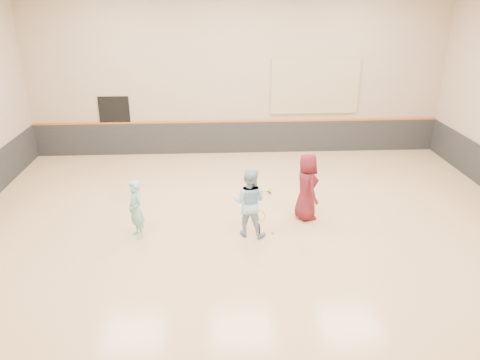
{
  "coord_description": "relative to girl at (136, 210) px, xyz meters",
  "views": [
    {
      "loc": [
        -0.84,
        -10.85,
        5.76
      ],
      "look_at": [
        -0.23,
        0.4,
        1.15
      ],
      "focal_mm": 35.0,
      "sensor_mm": 36.0,
      "label": 1
    }
  ],
  "objects": [
    {
      "name": "ball_beside_spare",
      "position": [
        3.05,
        2.06,
        -0.71
      ],
      "size": [
        0.07,
        0.07,
        0.07
      ],
      "primitive_type": "sphere",
      "color": "#CBD331",
      "rests_on": "floor"
    },
    {
      "name": "room",
      "position": [
        2.84,
        0.38,
        0.07
      ],
      "size": [
        15.04,
        12.04,
        6.22
      ],
      "color": "tan",
      "rests_on": "ground"
    },
    {
      "name": "young_man",
      "position": [
        4.38,
        0.8,
        0.17
      ],
      "size": [
        0.76,
        1.0,
        1.82
      ],
      "primitive_type": "imported",
      "rotation": [
        0.0,
        0.0,
        1.8
      ],
      "color": "maroon",
      "rests_on": "floor"
    },
    {
      "name": "wainscot_back",
      "position": [
        2.84,
        6.35,
        -0.14
      ],
      "size": [
        14.9,
        0.04,
        1.2
      ],
      "primitive_type": "cube",
      "color": "#232326",
      "rests_on": "floor"
    },
    {
      "name": "held_racket",
      "position": [
        3.01,
        -0.22,
        -0.14
      ],
      "size": [
        0.44,
        0.44,
        0.64
      ],
      "primitive_type": null,
      "color": "#A1BC29",
      "rests_on": "instructor"
    },
    {
      "name": "doorway",
      "position": [
        -1.66,
        6.36,
        0.36
      ],
      "size": [
        1.1,
        0.05,
        2.2
      ],
      "primitive_type": "cube",
      "color": "black",
      "rests_on": "floor"
    },
    {
      "name": "accent_stripe",
      "position": [
        2.84,
        6.34,
        0.48
      ],
      "size": [
        14.9,
        0.03,
        0.06
      ],
      "primitive_type": "cube",
      "color": "#D85914",
      "rests_on": "wall_back"
    },
    {
      "name": "spare_racket",
      "position": [
        3.5,
        2.72,
        -0.67
      ],
      "size": [
        0.75,
        0.75,
        0.13
      ],
      "primitive_type": null,
      "color": "#A5D82F",
      "rests_on": "floor"
    },
    {
      "name": "acoustic_panel",
      "position": [
        5.64,
        6.33,
        1.76
      ],
      "size": [
        3.2,
        0.08,
        2.0
      ],
      "primitive_type": "cube",
      "color": "tan",
      "rests_on": "wall_back"
    },
    {
      "name": "girl",
      "position": [
        0.0,
        0.0,
        0.0
      ],
      "size": [
        0.6,
        0.65,
        1.48
      ],
      "primitive_type": "imported",
      "rotation": [
        0.0,
        0.0,
        -0.97
      ],
      "color": "#74C9C8",
      "rests_on": "floor"
    },
    {
      "name": "ball_under_racket",
      "position": [
        3.38,
        -0.06,
        -0.71
      ],
      "size": [
        0.07,
        0.07,
        0.07
      ],
      "primitive_type": "sphere",
      "color": "yellow",
      "rests_on": "floor"
    },
    {
      "name": "instructor",
      "position": [
        2.79,
        -0.04,
        0.15
      ],
      "size": [
        1.03,
        0.9,
        1.78
      ],
      "primitive_type": "imported",
      "rotation": [
        0.0,
        0.0,
        2.83
      ],
      "color": "#8FBFDD",
      "rests_on": "floor"
    },
    {
      "name": "ball_in_hand",
      "position": [
        4.56,
        0.74,
        0.49
      ],
      "size": [
        0.07,
        0.07,
        0.07
      ],
      "primitive_type": "sphere",
      "color": "gold",
      "rests_on": "young_man"
    }
  ]
}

